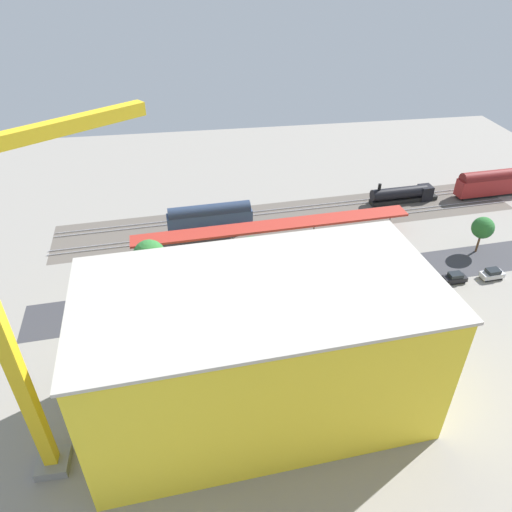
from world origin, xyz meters
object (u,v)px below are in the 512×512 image
object	(u,v)px
construction_building	(260,351)
street_tree_1	(483,228)
parked_car_4	(356,289)
freight_coach_far	(210,218)
street_tree_0	(149,256)
street_tree_2	(252,253)
box_truck_0	(255,318)
passenger_coach	(497,182)
tower_crane	(11,314)
parked_car_2	(422,280)
parked_car_0	(492,274)
traffic_light	(292,281)
locomotive	(404,194)
parked_car_3	(387,284)
parked_car_1	(455,278)
platform_canopy_near	(274,225)

from	to	relation	value
construction_building	street_tree_1	xyz separation A→B (m)	(-46.99, -28.77, -4.03)
parked_car_4	construction_building	distance (m)	29.69
freight_coach_far	street_tree_0	distance (m)	19.29
street_tree_2	box_truck_0	bearing A→B (deg)	83.06
passenger_coach	street_tree_2	size ratio (longest dim) A/B	2.57
tower_crane	street_tree_2	xyz separation A→B (m)	(-26.81, -32.36, -17.41)
construction_building	parked_car_4	bearing A→B (deg)	-138.58
parked_car_2	street_tree_2	size ratio (longest dim) A/B	0.61
parked_car_0	street_tree_2	size ratio (longest dim) A/B	0.55
traffic_light	street_tree_0	bearing A→B (deg)	-21.61
tower_crane	box_truck_0	size ratio (longest dim) A/B	4.62
passenger_coach	street_tree_0	bearing A→B (deg)	15.83
parked_car_4	traffic_light	xyz separation A→B (m)	(11.45, 0.76, 3.47)
locomotive	parked_car_3	distance (m)	33.95
parked_car_4	parked_car_1	bearing A→B (deg)	-179.50
parked_car_1	tower_crane	xyz separation A→B (m)	(61.45, 24.71, 21.21)
parked_car_4	street_tree_2	size ratio (longest dim) A/B	0.64
passenger_coach	box_truck_0	size ratio (longest dim) A/B	2.34
passenger_coach	construction_building	xyz separation A→B (m)	(63.92, 50.61, 5.97)
platform_canopy_near	construction_building	distance (m)	39.45
platform_canopy_near	street_tree_1	distance (m)	38.99
street_tree_2	passenger_coach	bearing A→B (deg)	-159.55
parked_car_3	platform_canopy_near	bearing A→B (deg)	-46.32
parked_car_3	tower_crane	xyz separation A→B (m)	(49.10, 25.06, 21.31)
parked_car_3	street_tree_2	bearing A→B (deg)	-18.12
passenger_coach	street_tree_2	distance (m)	64.67
construction_building	street_tree_0	distance (m)	32.03
tower_crane	locomotive	bearing A→B (deg)	-139.85
parked_car_3	tower_crane	bearing A→B (deg)	27.04
parked_car_4	freight_coach_far	bearing A→B (deg)	-46.01
box_truck_0	street_tree_1	world-z (taller)	street_tree_1
platform_canopy_near	parked_car_0	world-z (taller)	platform_canopy_near
locomotive	traffic_light	xyz separation A→B (m)	(33.11, 31.17, 2.43)
freight_coach_far	parked_car_2	distance (m)	42.11
locomotive	tower_crane	world-z (taller)	tower_crane
platform_canopy_near	box_truck_0	bearing A→B (deg)	72.34
construction_building	passenger_coach	bearing A→B (deg)	-145.48
platform_canopy_near	parked_car_4	bearing A→B (deg)	121.44
parked_car_4	construction_building	world-z (taller)	construction_building
street_tree_2	parked_car_1	bearing A→B (deg)	167.54
platform_canopy_near	box_truck_0	world-z (taller)	platform_canopy_near
tower_crane	street_tree_2	bearing A→B (deg)	-129.64
passenger_coach	street_tree_0	size ratio (longest dim) A/B	2.32
traffic_light	parked_car_2	bearing A→B (deg)	-176.89
parked_car_0	parked_car_1	xyz separation A→B (m)	(7.03, -0.03, -0.04)
passenger_coach	locomotive	bearing A→B (deg)	-0.01
construction_building	street_tree_2	world-z (taller)	construction_building
parked_car_4	tower_crane	world-z (taller)	tower_crane
platform_canopy_near	parked_car_2	bearing A→B (deg)	143.05
traffic_light	passenger_coach	bearing A→B (deg)	-150.62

